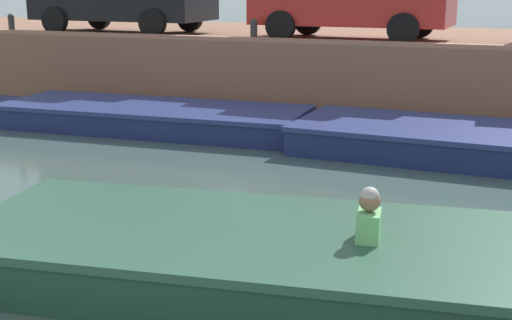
% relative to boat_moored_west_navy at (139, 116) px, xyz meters
% --- Properties ---
extents(ground_plane, '(400.00, 400.00, 0.00)m').
position_rel_boat_moored_west_navy_xyz_m(ground_plane, '(4.26, -4.05, -0.23)').
color(ground_plane, '#384C47').
extents(far_quay_wall, '(60.00, 6.00, 1.55)m').
position_rel_boat_moored_west_navy_xyz_m(far_quay_wall, '(4.26, 4.63, 0.55)').
color(far_quay_wall, brown).
rests_on(far_quay_wall, ground).
extents(far_wall_coping, '(60.00, 0.24, 0.08)m').
position_rel_boat_moored_west_navy_xyz_m(far_wall_coping, '(4.26, 1.75, 1.36)').
color(far_wall_coping, '#9F6C52').
rests_on(far_wall_coping, far_quay_wall).
extents(boat_moored_west_navy, '(7.00, 2.28, 0.46)m').
position_rel_boat_moored_west_navy_xyz_m(boat_moored_west_navy, '(0.00, 0.00, 0.00)').
color(boat_moored_west_navy, navy).
rests_on(boat_moored_west_navy, ground).
extents(boat_moored_central_navy, '(7.04, 2.50, 0.48)m').
position_rel_boat_moored_west_navy_xyz_m(boat_moored_central_navy, '(6.50, -0.18, 0.01)').
color(boat_moored_central_navy, navy).
rests_on(boat_moored_central_navy, ground).
extents(motorboat_passing, '(7.13, 3.01, 1.00)m').
position_rel_boat_moored_west_navy_xyz_m(motorboat_passing, '(5.07, -5.81, 0.03)').
color(motorboat_passing, '#193828').
rests_on(motorboat_passing, ground).
extents(mooring_bollard_west, '(0.15, 0.15, 0.44)m').
position_rel_boat_moored_west_navy_xyz_m(mooring_bollard_west, '(-4.38, 1.88, 1.56)').
color(mooring_bollard_west, '#2D2B28').
rests_on(mooring_bollard_west, far_quay_wall).
extents(mooring_bollard_mid, '(0.15, 0.15, 0.44)m').
position_rel_boat_moored_west_navy_xyz_m(mooring_bollard_mid, '(1.60, 1.88, 1.56)').
color(mooring_bollard_mid, '#2D2B28').
rests_on(mooring_bollard_mid, far_quay_wall).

